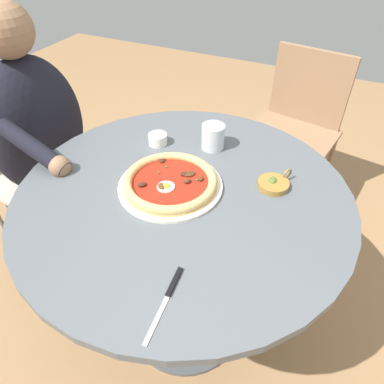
# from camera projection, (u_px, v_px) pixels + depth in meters

# --- Properties ---
(ground_plane) EXTENTS (6.00, 6.00, 0.02)m
(ground_plane) POSITION_uv_depth(u_px,v_px,m) (186.00, 322.00, 1.53)
(ground_plane) COLOR #9E754C
(dining_table) EXTENTS (0.99, 0.99, 0.74)m
(dining_table) POSITION_uv_depth(u_px,v_px,m) (184.00, 228.00, 1.15)
(dining_table) COLOR #565B60
(dining_table) RESTS_ON ground
(pizza_on_plate) EXTENTS (0.31, 0.31, 0.04)m
(pizza_on_plate) POSITION_uv_depth(u_px,v_px,m) (170.00, 183.00, 1.04)
(pizza_on_plate) COLOR white
(pizza_on_plate) RESTS_ON dining_table
(water_glass) EXTENTS (0.08, 0.08, 0.09)m
(water_glass) POSITION_uv_depth(u_px,v_px,m) (213.00, 138.00, 1.19)
(water_glass) COLOR silver
(water_glass) RESTS_ON dining_table
(steak_knife) EXTENTS (0.03, 0.20, 0.01)m
(steak_knife) POSITION_uv_depth(u_px,v_px,m) (169.00, 292.00, 0.78)
(steak_knife) COLOR silver
(steak_knife) RESTS_ON dining_table
(ramekin_capers) EXTENTS (0.06, 0.06, 0.04)m
(ramekin_capers) POSITION_uv_depth(u_px,v_px,m) (158.00, 139.00, 1.22)
(ramekin_capers) COLOR white
(ramekin_capers) RESTS_ON dining_table
(olive_pan) EXTENTS (0.09, 0.11, 0.04)m
(olive_pan) POSITION_uv_depth(u_px,v_px,m) (274.00, 184.00, 1.05)
(olive_pan) COLOR olive
(olive_pan) RESTS_ON dining_table
(diner_person) EXTENTS (0.48, 0.43, 1.17)m
(diner_person) POSITION_uv_depth(u_px,v_px,m) (50.00, 170.00, 1.47)
(diner_person) COLOR #282833
(diner_person) RESTS_ON ground
(cafe_chair_diner) EXTENTS (0.47, 0.47, 0.84)m
(cafe_chair_diner) POSITION_uv_depth(u_px,v_px,m) (30.00, 160.00, 1.53)
(cafe_chair_diner) COLOR beige
(cafe_chair_diner) RESTS_ON ground
(cafe_chair_spare_near) EXTENTS (0.49, 0.49, 0.85)m
(cafe_chair_spare_near) POSITION_uv_depth(u_px,v_px,m) (296.00, 122.00, 1.76)
(cafe_chair_spare_near) COLOR #957050
(cafe_chair_spare_near) RESTS_ON ground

